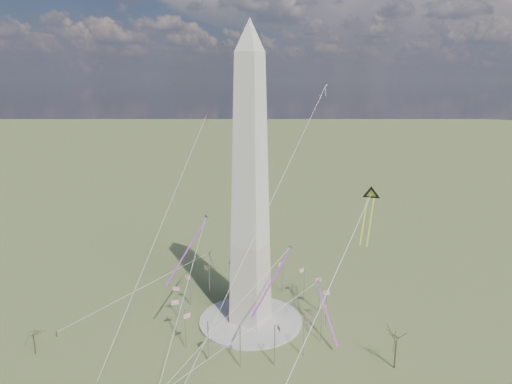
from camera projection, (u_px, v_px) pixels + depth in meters
The scene contains 14 objects.
ground at pixel (251, 321), 160.10m from camera, with size 2000.00×2000.00×0.00m, color brown.
plaza at pixel (251, 320), 160.00m from camera, with size 36.00×36.00×0.80m, color #A49E96.
washington_monument at pixel (250, 189), 148.69m from camera, with size 15.56×15.56×100.00m.
flagpole_ring at pixel (251, 303), 158.37m from camera, with size 54.40×54.40×13.00m.
tree_near at pixel (397, 339), 132.01m from camera, with size 7.70×7.70×13.48m.
tree_far at pixel (33, 333), 139.32m from camera, with size 5.79×5.79×10.14m.
person_west at pixel (57, 334), 150.62m from camera, with size 0.84×0.65×1.72m, color gray.
kite_delta_black at pixel (371, 197), 139.37m from camera, with size 7.00×17.59×14.37m.
kite_diamond_purple at pixel (211, 254), 176.14m from camera, with size 1.76×2.88×8.83m.
kite_streamer_left at pixel (278, 270), 139.43m from camera, with size 3.25×22.37×15.35m.
kite_streamer_mid at pixel (194, 238), 152.49m from camera, with size 2.68×24.60×16.88m.
kite_streamer_right at pixel (324, 304), 150.79m from camera, with size 13.87×16.03×13.74m.
kite_small_red at pixel (206, 116), 195.53m from camera, with size 1.09×1.73×3.89m.
kite_small_white at pixel (326, 87), 171.20m from camera, with size 1.67×1.48×4.48m.
Camera 1 is at (70.93, -126.09, 82.35)m, focal length 32.00 mm.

